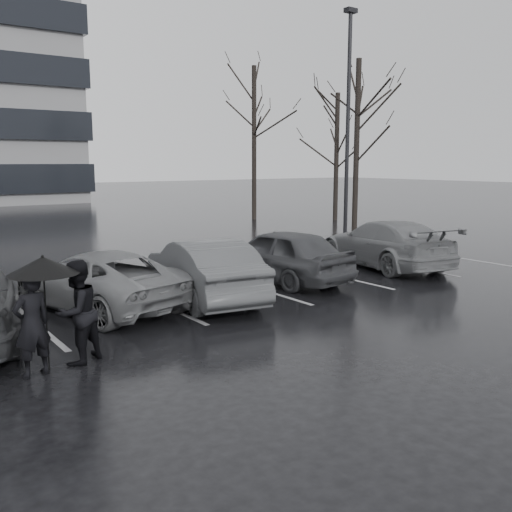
{
  "coord_description": "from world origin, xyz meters",
  "views": [
    {
      "loc": [
        -7.86,
        -9.61,
        3.26
      ],
      "look_at": [
        -0.29,
        1.0,
        1.1
      ],
      "focal_mm": 40.0,
      "sensor_mm": 36.0,
      "label": 1
    }
  ],
  "objects_px": {
    "pedestrian_right": "(77,312)",
    "lamp_post": "(347,137)",
    "car_main": "(280,255)",
    "tree_north": "(254,144)",
    "car_west_b": "(97,280)",
    "car_west_a": "(204,270)",
    "tree_ne": "(336,157)",
    "car_east": "(385,244)",
    "tree_east": "(357,146)",
    "pedestrian_left": "(32,324)"
  },
  "relations": [
    {
      "from": "car_west_b",
      "to": "pedestrian_left",
      "type": "height_order",
      "value": "pedestrian_left"
    },
    {
      "from": "car_west_a",
      "to": "car_west_b",
      "type": "height_order",
      "value": "car_west_a"
    },
    {
      "from": "car_west_b",
      "to": "tree_north",
      "type": "xyz_separation_m",
      "value": [
        14.51,
        14.38,
        3.6
      ]
    },
    {
      "from": "lamp_post",
      "to": "tree_north",
      "type": "bearing_deg",
      "value": 78.8
    },
    {
      "from": "car_main",
      "to": "tree_east",
      "type": "xyz_separation_m",
      "value": [
        10.39,
        7.46,
        3.26
      ]
    },
    {
      "from": "car_east",
      "to": "tree_east",
      "type": "height_order",
      "value": "tree_east"
    },
    {
      "from": "car_main",
      "to": "car_east",
      "type": "relative_size",
      "value": 0.86
    },
    {
      "from": "pedestrian_right",
      "to": "tree_east",
      "type": "distance_m",
      "value": 20.31
    },
    {
      "from": "car_west_a",
      "to": "tree_ne",
      "type": "distance_m",
      "value": 19.99
    },
    {
      "from": "pedestrian_left",
      "to": "tree_north",
      "type": "xyz_separation_m",
      "value": [
        16.77,
        17.81,
        3.44
      ]
    },
    {
      "from": "car_main",
      "to": "tree_ne",
      "type": "relative_size",
      "value": 0.62
    },
    {
      "from": "lamp_post",
      "to": "tree_ne",
      "type": "xyz_separation_m",
      "value": [
        5.33,
        6.26,
        -0.76
      ]
    },
    {
      "from": "car_west_a",
      "to": "car_west_b",
      "type": "xyz_separation_m",
      "value": [
        -2.33,
        0.71,
        -0.08
      ]
    },
    {
      "from": "car_west_b",
      "to": "car_east",
      "type": "height_order",
      "value": "car_east"
    },
    {
      "from": "car_west_b",
      "to": "tree_east",
      "type": "height_order",
      "value": "tree_east"
    },
    {
      "from": "car_east",
      "to": "car_main",
      "type": "bearing_deg",
      "value": 9.01
    },
    {
      "from": "pedestrian_right",
      "to": "tree_east",
      "type": "relative_size",
      "value": 0.21
    },
    {
      "from": "car_main",
      "to": "car_west_a",
      "type": "xyz_separation_m",
      "value": [
        -2.78,
        -0.63,
        -0.01
      ]
    },
    {
      "from": "tree_ne",
      "to": "car_west_b",
      "type": "bearing_deg",
      "value": -147.7
    },
    {
      "from": "car_main",
      "to": "lamp_post",
      "type": "xyz_separation_m",
      "value": [
        7.56,
        5.2,
        3.52
      ]
    },
    {
      "from": "pedestrian_right",
      "to": "lamp_post",
      "type": "distance_m",
      "value": 16.82
    },
    {
      "from": "car_west_b",
      "to": "tree_ne",
      "type": "height_order",
      "value": "tree_ne"
    },
    {
      "from": "car_east",
      "to": "tree_east",
      "type": "bearing_deg",
      "value": -118.83
    },
    {
      "from": "car_west_a",
      "to": "pedestrian_left",
      "type": "relative_size",
      "value": 2.73
    },
    {
      "from": "car_west_a",
      "to": "lamp_post",
      "type": "bearing_deg",
      "value": -141.11
    },
    {
      "from": "lamp_post",
      "to": "tree_north",
      "type": "xyz_separation_m",
      "value": [
        1.83,
        9.26,
        -0.01
      ]
    },
    {
      "from": "car_east",
      "to": "tree_ne",
      "type": "relative_size",
      "value": 0.72
    },
    {
      "from": "pedestrian_right",
      "to": "pedestrian_left",
      "type": "bearing_deg",
      "value": -14.56
    },
    {
      "from": "car_east",
      "to": "pedestrian_left",
      "type": "height_order",
      "value": "pedestrian_left"
    },
    {
      "from": "car_west_a",
      "to": "pedestrian_right",
      "type": "relative_size",
      "value": 2.61
    },
    {
      "from": "car_west_b",
      "to": "lamp_post",
      "type": "xyz_separation_m",
      "value": [
        12.67,
        5.12,
        3.61
      ]
    },
    {
      "from": "car_west_a",
      "to": "lamp_post",
      "type": "xyz_separation_m",
      "value": [
        10.34,
        5.83,
        3.53
      ]
    },
    {
      "from": "car_west_b",
      "to": "tree_ne",
      "type": "xyz_separation_m",
      "value": [
        18.01,
        11.38,
        2.85
      ]
    },
    {
      "from": "pedestrian_left",
      "to": "lamp_post",
      "type": "height_order",
      "value": "lamp_post"
    },
    {
      "from": "car_main",
      "to": "car_west_b",
      "type": "bearing_deg",
      "value": -8.25
    },
    {
      "from": "car_west_a",
      "to": "lamp_post",
      "type": "distance_m",
      "value": 12.38
    },
    {
      "from": "pedestrian_right",
      "to": "lamp_post",
      "type": "relative_size",
      "value": 0.18
    },
    {
      "from": "car_main",
      "to": "tree_north",
      "type": "distance_m",
      "value": 17.6
    },
    {
      "from": "pedestrian_left",
      "to": "tree_ne",
      "type": "relative_size",
      "value": 0.23
    },
    {
      "from": "car_west_b",
      "to": "pedestrian_left",
      "type": "bearing_deg",
      "value": 42.75
    },
    {
      "from": "lamp_post",
      "to": "pedestrian_right",
      "type": "bearing_deg",
      "value": -149.46
    },
    {
      "from": "tree_north",
      "to": "car_west_a",
      "type": "bearing_deg",
      "value": -128.88
    },
    {
      "from": "car_west_a",
      "to": "tree_ne",
      "type": "relative_size",
      "value": 0.64
    },
    {
      "from": "car_west_a",
      "to": "tree_north",
      "type": "xyz_separation_m",
      "value": [
        12.17,
        15.1,
        3.52
      ]
    },
    {
      "from": "car_east",
      "to": "lamp_post",
      "type": "relative_size",
      "value": 0.54
    },
    {
      "from": "car_west_a",
      "to": "tree_ne",
      "type": "bearing_deg",
      "value": -132.89
    },
    {
      "from": "car_east",
      "to": "tree_north",
      "type": "height_order",
      "value": "tree_north"
    },
    {
      "from": "lamp_post",
      "to": "tree_east",
      "type": "relative_size",
      "value": 1.16
    },
    {
      "from": "pedestrian_left",
      "to": "pedestrian_right",
      "type": "distance_m",
      "value": 0.77
    },
    {
      "from": "car_west_b",
      "to": "pedestrian_left",
      "type": "xyz_separation_m",
      "value": [
        -2.26,
        -3.42,
        0.16
      ]
    }
  ]
}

